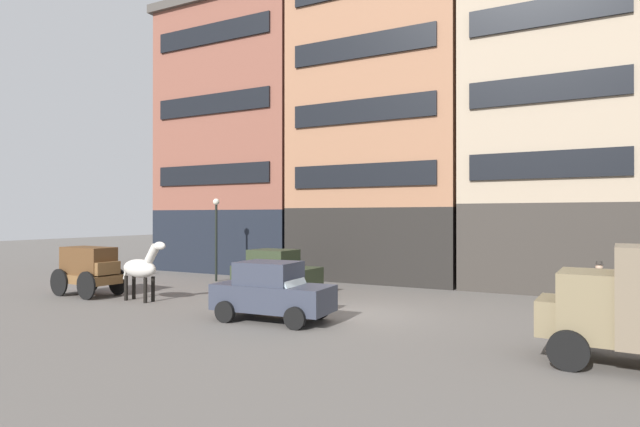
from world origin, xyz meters
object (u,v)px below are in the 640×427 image
sedan_dark (276,271)px  fire_hydrant_curbside (140,267)px  pedestrian_officer (599,286)px  streetlamp_curbside (216,228)px  cargo_wagon (89,267)px  sedan_light (272,291)px  draft_horse (141,268)px

sedan_dark → fire_hydrant_curbside: 10.32m
pedestrian_officer → streetlamp_curbside: size_ratio=0.44×
cargo_wagon → sedan_light: bearing=-4.3°
sedan_light → fire_hydrant_curbside: (-13.04, 6.82, -0.49)m
sedan_dark → fire_hydrant_curbside: (-10.10, 2.03, -0.49)m
sedan_light → streetlamp_curbside: bearing=138.8°
pedestrian_officer → sedan_light: bearing=-148.9°
sedan_dark → pedestrian_officer: (11.97, 0.66, 0.07)m
streetlamp_curbside → sedan_light: bearing=-41.2°
sedan_light → streetlamp_curbside: (-7.67, 6.71, 1.76)m
sedan_dark → fire_hydrant_curbside: size_ratio=4.55×
cargo_wagon → streetlamp_curbside: size_ratio=0.73×
cargo_wagon → sedan_dark: (6.40, 4.08, -0.23)m
streetlamp_curbside → fire_hydrant_curbside: 5.82m
draft_horse → pedestrian_officer: draft_horse is taller
streetlamp_curbside → fire_hydrant_curbside: (-5.37, 0.11, -2.24)m
sedan_light → fire_hydrant_curbside: size_ratio=4.56×
pedestrian_officer → sedan_dark: bearing=-176.8°
cargo_wagon → sedan_dark: bearing=32.5°
cargo_wagon → draft_horse: draft_horse is taller
cargo_wagon → streetlamp_curbside: (1.66, 6.01, 1.52)m
draft_horse → sedan_light: bearing=-6.3°
sedan_dark → sedan_light: 5.62m
pedestrian_officer → fire_hydrant_curbside: size_ratio=2.16×
sedan_dark → sedan_light: (2.94, -4.79, 0.00)m
sedan_dark → streetlamp_curbside: bearing=157.9°
draft_horse → sedan_dark: bearing=49.8°
cargo_wagon → fire_hydrant_curbside: size_ratio=3.60×
sedan_dark → sedan_light: same height
streetlamp_curbside → draft_horse: bearing=-77.9°
pedestrian_officer → draft_horse: bearing=-162.9°
streetlamp_curbside → cargo_wagon: bearing=-105.5°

